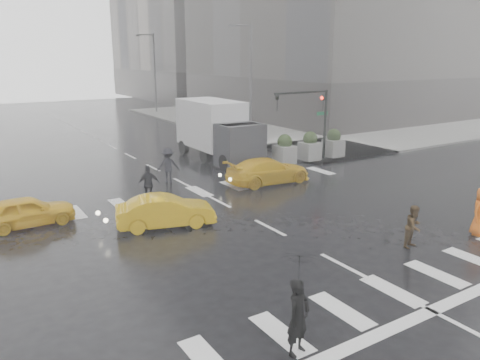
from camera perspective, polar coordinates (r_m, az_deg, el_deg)
ground at (r=18.44m, az=3.66°, el=-5.83°), size 120.00×120.00×0.00m
sidewalk_ne at (r=43.70m, az=11.02°, el=6.16°), size 35.00×35.00×0.15m
road_markings at (r=18.43m, az=3.66°, el=-5.81°), size 18.00×48.00×0.01m
traffic_signal_pole at (r=29.32m, az=8.94°, el=8.27°), size 4.45×0.42×4.50m
street_lamp_near at (r=38.27m, az=1.14°, el=12.56°), size 2.15×0.22×9.00m
street_lamp_far at (r=56.04m, az=-10.49°, el=13.07°), size 2.15×0.22×9.00m
planter_west at (r=28.55m, az=5.46°, el=3.67°), size 1.10×1.10×1.80m
planter_mid at (r=29.80m, az=8.51°, el=4.04°), size 1.10×1.10×1.80m
planter_east at (r=31.12m, az=11.32°, el=4.38°), size 1.10×1.10×1.80m
pedestrian_black at (r=10.56m, az=7.24°, el=-13.16°), size 1.20×1.22×2.43m
pedestrian_brown at (r=17.44m, az=20.43°, el=-5.34°), size 0.84×0.72×1.53m
pedestrian_far_a at (r=21.76m, az=-11.09°, el=-0.47°), size 1.09×0.77×1.70m
pedestrian_far_b at (r=24.93m, az=-8.76°, el=1.77°), size 1.36×1.08×1.84m
taxi_front at (r=20.21m, az=-24.52°, el=-3.49°), size 3.59×1.49×1.21m
taxi_mid at (r=18.56m, az=-9.05°, el=-3.79°), size 4.03×2.30×1.26m
taxi_rear at (r=24.60m, az=3.46°, el=1.13°), size 4.16×2.08×1.34m
box_truck at (r=29.82m, az=-2.66°, el=6.19°), size 2.65×7.07×3.75m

